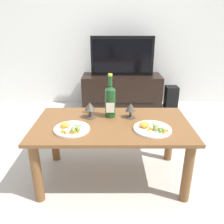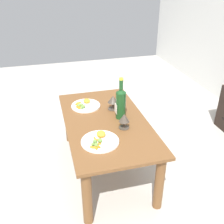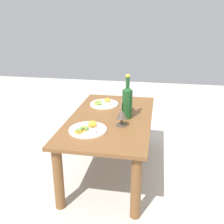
# 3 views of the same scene
# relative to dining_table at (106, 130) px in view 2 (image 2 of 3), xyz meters

# --- Properties ---
(ground_plane) EXTENTS (6.40, 6.40, 0.00)m
(ground_plane) POSITION_rel_dining_table_xyz_m (0.00, 0.00, -0.41)
(ground_plane) COLOR #B7B2A8
(dining_table) EXTENTS (1.19, 0.66, 0.50)m
(dining_table) POSITION_rel_dining_table_xyz_m (0.00, 0.00, 0.00)
(dining_table) COLOR brown
(dining_table) RESTS_ON ground_plane
(wine_bottle) EXTENTS (0.08, 0.08, 0.35)m
(wine_bottle) POSITION_rel_dining_table_xyz_m (-0.01, 0.13, 0.23)
(wine_bottle) COLOR #19471E
(wine_bottle) RESTS_ON dining_table
(goblet_left) EXTENTS (0.09, 0.09, 0.13)m
(goblet_left) POSITION_rel_dining_table_xyz_m (-0.18, 0.11, 0.18)
(goblet_left) COLOR #473D33
(goblet_left) RESTS_ON dining_table
(goblet_right) EXTENTS (0.08, 0.08, 0.12)m
(goblet_right) POSITION_rel_dining_table_xyz_m (0.15, 0.11, 0.17)
(goblet_right) COLOR #473D33
(goblet_right) RESTS_ON dining_table
(dinner_plate_left) EXTENTS (0.26, 0.26, 0.05)m
(dinner_plate_left) POSITION_rel_dining_table_xyz_m (-0.29, -0.12, 0.11)
(dinner_plate_left) COLOR white
(dinner_plate_left) RESTS_ON dining_table
(dinner_plate_right) EXTENTS (0.28, 0.28, 0.05)m
(dinner_plate_right) POSITION_rel_dining_table_xyz_m (0.29, -0.11, 0.11)
(dinner_plate_right) COLOR white
(dinner_plate_right) RESTS_ON dining_table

